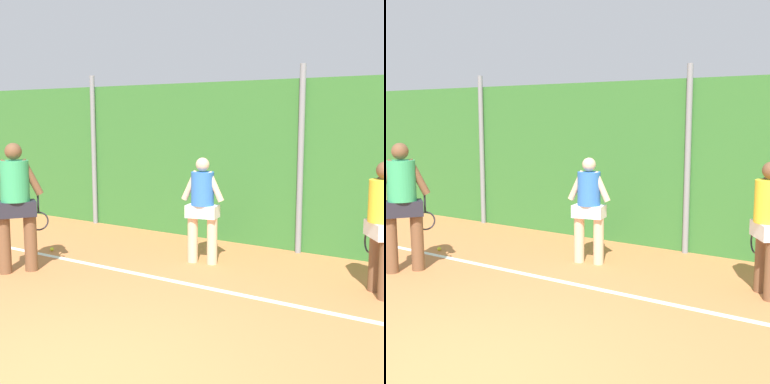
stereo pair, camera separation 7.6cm
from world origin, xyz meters
The scene contains 10 objects.
ground_plane centered at (0.00, 1.59, 0.00)m, with size 24.32×24.32×0.00m, color #C67542.
hedge_fence_backdrop centered at (0.00, 5.42, 1.43)m, with size 15.81×0.25×2.86m, color #33702D.
fence_post_left centered at (-4.56, 5.25, 1.54)m, with size 0.10×0.10×3.08m, color gray.
fence_post_center centered at (0.00, 5.25, 1.54)m, with size 0.10×0.10×3.08m, color gray.
court_baseline_paint centered at (0.00, 2.84, 0.00)m, with size 11.55×0.10×0.01m, color white.
player_foreground_near centered at (-3.00, 1.98, 1.05)m, with size 0.58×0.75×1.88m.
player_midcourt centered at (1.66, 3.79, 0.95)m, with size 0.56×0.63×1.70m.
player_backcourt_far centered at (-1.01, 3.84, 0.92)m, with size 0.68×0.37×1.63m.
tennis_ball_0 centered at (-4.58, 2.94, 0.03)m, with size 0.07×0.07×0.07m, color #CCDB33.
tennis_ball_3 centered at (-3.51, 3.07, 0.03)m, with size 0.07×0.07×0.07m, color #CCDB33.
Camera 1 is at (3.16, -2.89, 2.23)m, focal length 49.25 mm.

